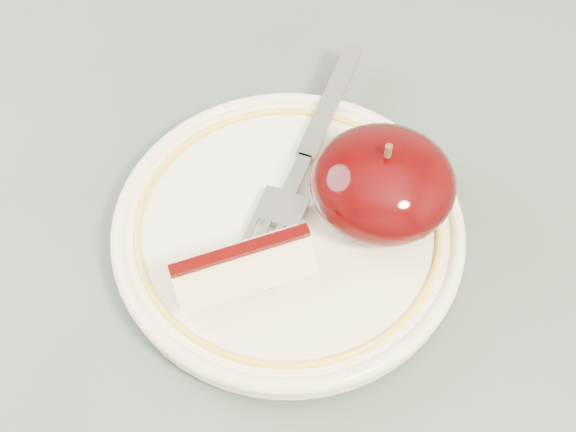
# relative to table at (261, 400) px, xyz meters

# --- Properties ---
(table) EXTENTS (0.90, 0.90, 0.75)m
(table) POSITION_rel_table_xyz_m (0.00, 0.00, 0.00)
(table) COLOR brown
(table) RESTS_ON ground
(plate) EXTENTS (0.20, 0.20, 0.02)m
(plate) POSITION_rel_table_xyz_m (0.01, 0.07, 0.10)
(plate) COLOR white
(plate) RESTS_ON table
(apple_half) EXTENTS (0.08, 0.08, 0.06)m
(apple_half) POSITION_rel_table_xyz_m (0.06, 0.08, 0.13)
(apple_half) COLOR black
(apple_half) RESTS_ON plate
(apple_wedge) EXTENTS (0.08, 0.06, 0.04)m
(apple_wedge) POSITION_rel_table_xyz_m (-0.01, 0.03, 0.12)
(apple_wedge) COLOR beige
(apple_wedge) RESTS_ON plate
(fork) EXTENTS (0.07, 0.19, 0.00)m
(fork) POSITION_rel_table_xyz_m (0.02, 0.11, 0.11)
(fork) COLOR #94979C
(fork) RESTS_ON plate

